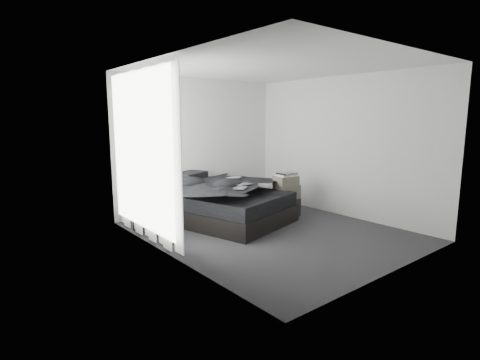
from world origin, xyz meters
TOP-DOWN VIEW (x-y plane):
  - floor at (0.00, 0.00)m, footprint 3.60×4.20m
  - ceiling at (0.00, 0.00)m, footprint 3.60×4.20m
  - wall_back at (0.00, 2.10)m, footprint 3.60×0.01m
  - wall_front at (0.00, -2.10)m, footprint 3.60×0.01m
  - wall_left at (-1.80, 0.00)m, footprint 0.01×4.20m
  - wall_right at (1.80, 0.00)m, footprint 0.01×4.20m
  - window_left at (-1.78, 0.90)m, footprint 0.02×2.00m
  - curtain_left at (-1.73, 0.90)m, footprint 0.06×2.12m
  - bed at (-0.21, 1.02)m, footprint 2.15×2.52m
  - mattress at (-0.21, 1.02)m, footprint 2.07×2.45m
  - duvet at (-0.20, 0.97)m, footprint 2.03×2.21m
  - pillow_lower at (-0.48, 1.82)m, footprint 0.75×0.60m
  - pillow_upper at (-0.41, 1.82)m, footprint 0.72×0.61m
  - laptop at (0.16, 1.17)m, footprint 0.36×0.24m
  - comic_a at (-0.32, 0.39)m, footprint 0.33×0.31m
  - comic_b at (-0.06, 0.63)m, footprint 0.28×0.19m
  - comic_c at (0.16, 0.35)m, footprint 0.31×0.33m
  - side_stand at (-1.56, 1.33)m, footprint 0.44×0.44m
  - papers at (-1.55, 1.33)m, footprint 0.31×0.28m
  - floor_books at (-1.55, 0.57)m, footprint 0.22×0.26m
  - box_lower at (0.92, 0.57)m, footprint 0.49×0.40m
  - box_mid at (0.93, 0.56)m, footprint 0.43×0.35m
  - box_upper at (0.91, 0.57)m, footprint 0.45×0.38m
  - art_book_white at (0.92, 0.57)m, footprint 0.37×0.31m
  - art_book_snake at (0.93, 0.56)m, footprint 0.33×0.27m

SIDE VIEW (x-z plane):
  - floor at x=0.00m, z-range -0.01..0.01m
  - floor_books at x=-1.55m, z-range 0.00..0.16m
  - bed at x=-0.21m, z-range 0.00..0.30m
  - box_lower at x=0.92m, z-range 0.00..0.33m
  - side_stand at x=-1.56m, z-range 0.00..0.67m
  - mattress at x=-0.21m, z-range 0.30..0.53m
  - box_mid at x=0.93m, z-range 0.33..0.59m
  - pillow_lower at x=-0.48m, z-range 0.53..0.68m
  - duvet at x=-0.20m, z-range 0.53..0.78m
  - box_upper at x=0.91m, z-range 0.59..0.76m
  - papers at x=-1.55m, z-range 0.67..0.68m
  - pillow_upper at x=-0.41m, z-range 0.68..0.81m
  - art_book_white at x=0.92m, z-range 0.76..0.80m
  - comic_a at x=-0.32m, z-range 0.78..0.79m
  - comic_b at x=-0.06m, z-range 0.79..0.80m
  - laptop at x=0.16m, z-range 0.78..0.81m
  - comic_c at x=0.16m, z-range 0.79..0.80m
  - art_book_snake at x=0.93m, z-range 0.80..0.83m
  - curtain_left at x=-1.73m, z-range 0.04..2.52m
  - wall_back at x=0.00m, z-range 0.00..2.60m
  - wall_front at x=0.00m, z-range 0.00..2.60m
  - wall_left at x=-1.80m, z-range 0.00..2.60m
  - wall_right at x=1.80m, z-range 0.00..2.60m
  - window_left at x=-1.78m, z-range 0.20..2.50m
  - ceiling at x=0.00m, z-range 2.60..2.60m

